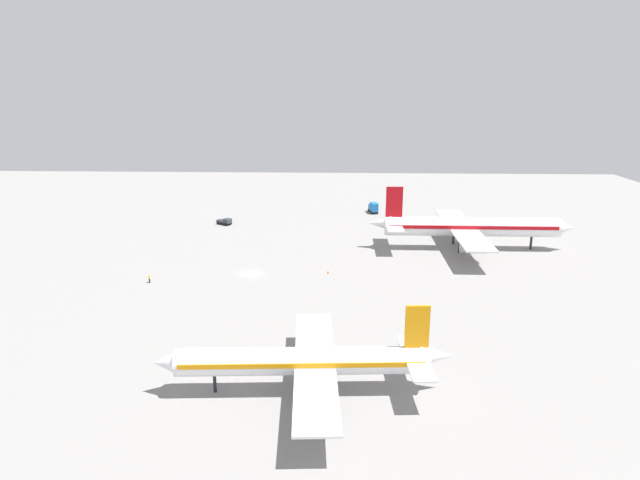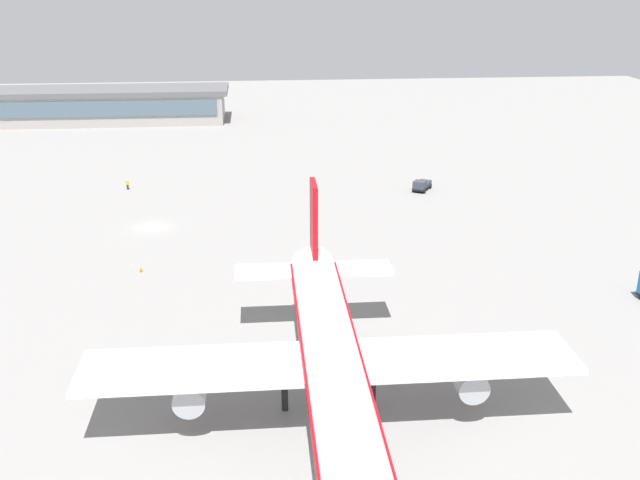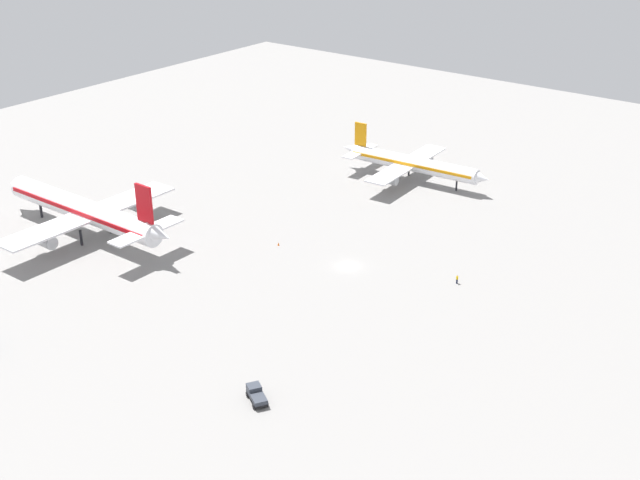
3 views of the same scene
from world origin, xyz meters
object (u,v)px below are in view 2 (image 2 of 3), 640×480
object	(u,v)px
airplane_taxiing	(333,367)
ground_crew_worker	(127,185)
pushback_tractor	(422,185)
safety_cone_near_gate	(141,270)

from	to	relation	value
airplane_taxiing	ground_crew_worker	distance (m)	74.69
pushback_tractor	safety_cone_near_gate	world-z (taller)	pushback_tractor
ground_crew_worker	pushback_tractor	bearing A→B (deg)	70.24
airplane_taxiing	safety_cone_near_gate	size ratio (longest dim) A/B	82.90
safety_cone_near_gate	ground_crew_worker	bearing A→B (deg)	-78.74
airplane_taxiing	pushback_tractor	distance (m)	68.17
airplane_taxiing	ground_crew_worker	size ratio (longest dim) A/B	29.79
pushback_tractor	ground_crew_worker	size ratio (longest dim) A/B	2.84
ground_crew_worker	safety_cone_near_gate	distance (m)	36.56
airplane_taxiing	pushback_tractor	world-z (taller)	airplane_taxiing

